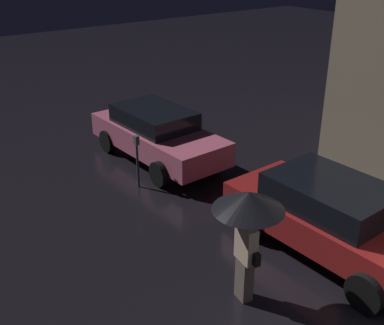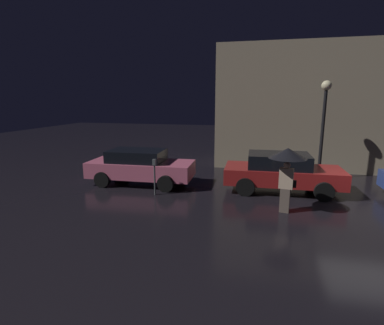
% 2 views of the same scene
% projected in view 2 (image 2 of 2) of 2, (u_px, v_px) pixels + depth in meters
% --- Properties ---
extents(ground_plane, '(60.00, 60.00, 0.00)m').
position_uv_depth(ground_plane, '(371.00, 211.00, 9.53)').
color(ground_plane, black).
extents(building_facade_left, '(8.75, 3.00, 6.14)m').
position_uv_depth(building_facade_left, '(304.00, 107.00, 15.40)').
color(building_facade_left, gray).
rests_on(building_facade_left, ground).
extents(parked_car_pink, '(4.35, 1.91, 1.43)m').
position_uv_depth(parked_car_pink, '(140.00, 166.00, 12.44)').
color(parked_car_pink, '#DB6684').
rests_on(parked_car_pink, ground).
extents(parked_car_red, '(4.39, 2.01, 1.46)m').
position_uv_depth(parked_car_red, '(281.00, 172.00, 11.43)').
color(parked_car_red, maroon).
rests_on(parked_car_red, ground).
extents(pedestrian_with_umbrella, '(1.15, 1.15, 2.04)m').
position_uv_depth(pedestrian_with_umbrella, '(287.00, 160.00, 9.09)').
color(pedestrian_with_umbrella, '#66564C').
rests_on(pedestrian_with_umbrella, ground).
extents(parking_meter, '(0.12, 0.10, 1.35)m').
position_uv_depth(parking_meter, '(155.00, 173.00, 10.94)').
color(parking_meter, '#4C5154').
rests_on(parking_meter, ground).
extents(street_lamp_near, '(0.41, 0.41, 4.24)m').
position_uv_depth(street_lamp_near, '(324.00, 112.00, 12.61)').
color(street_lamp_near, black).
rests_on(street_lamp_near, ground).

